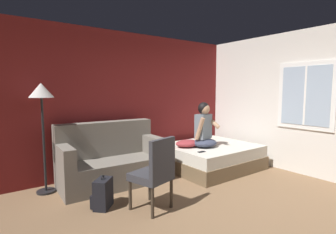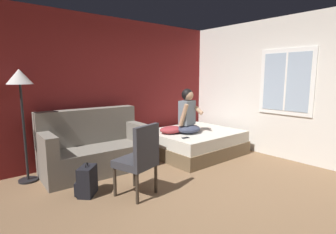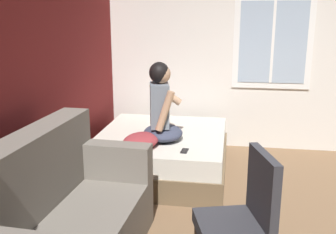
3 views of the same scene
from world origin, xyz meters
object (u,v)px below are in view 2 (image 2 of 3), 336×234
(person_seated, at_px, (188,115))
(throw_pillow, at_px, (171,130))
(bed, at_px, (194,142))
(couch, at_px, (94,148))
(backpack, at_px, (87,181))
(side_chair, at_px, (139,158))
(cell_phone, at_px, (186,138))
(floor_lamp, at_px, (20,88))

(person_seated, distance_m, throw_pillow, 0.44)
(bed, relative_size, couch, 1.00)
(throw_pillow, bearing_deg, backpack, -164.30)
(side_chair, xyz_separation_m, person_seated, (1.73, 0.86, 0.30))
(side_chair, height_order, cell_phone, side_chair)
(side_chair, xyz_separation_m, backpack, (-0.54, 0.48, -0.34))
(person_seated, bearing_deg, cell_phone, -138.99)
(bed, bearing_deg, backpack, -170.30)
(floor_lamp, bearing_deg, bed, -11.50)
(side_chair, relative_size, backpack, 2.14)
(person_seated, bearing_deg, backpack, -170.31)
(side_chair, distance_m, cell_phone, 1.49)
(floor_lamp, bearing_deg, cell_phone, -21.58)
(cell_phone, bearing_deg, backpack, 96.53)
(backpack, height_order, throw_pillow, throw_pillow)
(backpack, relative_size, floor_lamp, 0.27)
(couch, height_order, person_seated, person_seated)
(cell_phone, height_order, floor_lamp, floor_lamp)
(couch, distance_m, backpack, 0.97)
(person_seated, xyz_separation_m, throw_pillow, (-0.28, 0.17, -0.29))
(couch, relative_size, throw_pillow, 3.62)
(couch, xyz_separation_m, cell_phone, (1.43, -0.73, 0.09))
(person_seated, xyz_separation_m, backpack, (-2.27, -0.39, -0.64))
(throw_pillow, height_order, cell_phone, throw_pillow)
(side_chair, distance_m, throw_pillow, 1.78)
(couch, xyz_separation_m, floor_lamp, (-0.99, 0.23, 1.04))
(backpack, bearing_deg, floor_lamp, 115.80)
(bed, distance_m, backpack, 2.54)
(couch, bearing_deg, side_chair, -87.65)
(side_chair, height_order, throw_pillow, side_chair)
(bed, height_order, person_seated, person_seated)
(bed, bearing_deg, person_seated, -170.18)
(bed, distance_m, side_chair, 2.18)
(couch, relative_size, side_chair, 1.77)
(person_seated, relative_size, throw_pillow, 1.82)
(backpack, relative_size, throw_pillow, 0.95)
(bed, distance_m, person_seated, 0.64)
(person_seated, height_order, throw_pillow, person_seated)
(person_seated, height_order, backpack, person_seated)
(floor_lamp, bearing_deg, throw_pillow, -10.94)
(couch, distance_m, side_chair, 1.30)
(side_chair, bearing_deg, bed, 24.69)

